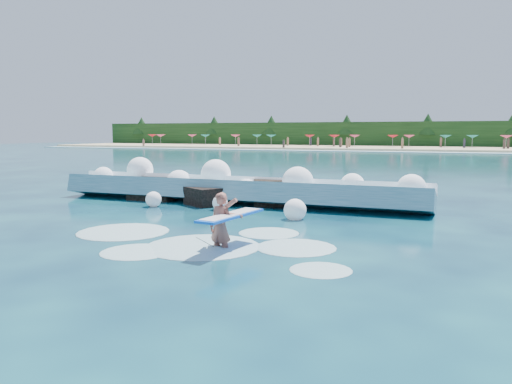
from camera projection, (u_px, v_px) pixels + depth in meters
ground at (183, 238)px, 14.54m from camera, size 200.00×200.00×0.00m
beach at (414, 148)px, 86.21m from camera, size 140.00×20.00×0.40m
wet_band at (407, 152)px, 76.12m from camera, size 140.00×5.00×0.08m
treeline at (419, 135)px, 95.13m from camera, size 140.00×4.00×5.00m
breaking_wave at (237, 191)px, 21.87m from camera, size 16.46×2.63×1.42m
rock_cluster at (206, 193)px, 21.95m from camera, size 7.87×3.15×1.24m
surfer_with_board at (223, 224)px, 13.08m from camera, size 1.09×2.97×1.82m
wave_spray at (232, 181)px, 21.78m from camera, size 15.54×4.63×1.94m
surf_foam at (194, 242)px, 14.01m from camera, size 8.92×5.41×0.16m
beach_umbrellas at (414, 136)px, 87.52m from camera, size 113.71×5.56×0.50m
beachgoers at (407, 143)px, 84.85m from camera, size 98.19×14.10×1.92m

